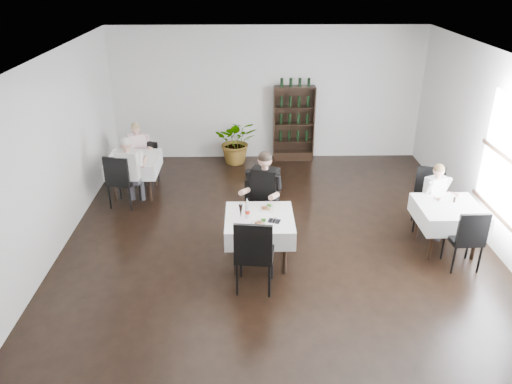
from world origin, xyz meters
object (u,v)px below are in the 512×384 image
main_table (259,225)px  wine_shelf (294,124)px  diner_main (263,191)px  potted_tree (237,141)px

main_table → wine_shelf: bearing=78.2°
wine_shelf → diner_main: wine_shelf is taller
wine_shelf → potted_tree: wine_shelf is taller
wine_shelf → diner_main: bearing=-102.6°
wine_shelf → main_table: size_ratio=1.70×
main_table → potted_tree: size_ratio=0.99×
wine_shelf → main_table: 4.41m
main_table → potted_tree: potted_tree is taller
main_table → potted_tree: (-0.41, 4.13, -0.10)m
wine_shelf → potted_tree: bearing=-171.8°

